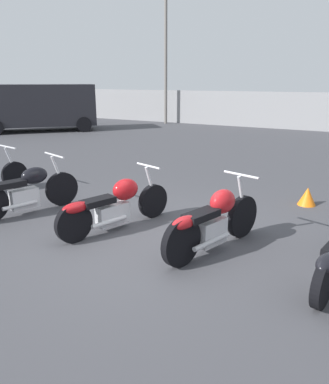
% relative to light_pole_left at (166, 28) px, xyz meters
% --- Properties ---
extents(ground_plane, '(60.00, 60.00, 0.00)m').
position_rel_light_pole_left_xyz_m(ground_plane, '(7.38, -14.00, -4.93)').
color(ground_plane, '#424247').
extents(fence_back, '(40.00, 0.04, 1.79)m').
position_rel_light_pole_left_xyz_m(fence_back, '(7.38, 0.66, -4.04)').
color(fence_back, gray).
rests_on(fence_back, ground_plane).
extents(light_pole_left, '(0.70, 0.35, 8.48)m').
position_rel_light_pole_left_xyz_m(light_pole_left, '(0.00, 0.00, 0.00)').
color(light_pole_left, slate).
rests_on(light_pole_left, ground_plane).
extents(motorcycle_slot_1, '(0.86, 1.95, 1.02)m').
position_rel_light_pole_left_xyz_m(motorcycle_slot_1, '(4.80, -14.11, -4.50)').
color(motorcycle_slot_1, black).
rests_on(motorcycle_slot_1, ground_plane).
extents(motorcycle_slot_2, '(0.88, 2.09, 0.96)m').
position_rel_light_pole_left_xyz_m(motorcycle_slot_2, '(6.65, -13.94, -4.52)').
color(motorcycle_slot_2, black).
rests_on(motorcycle_slot_2, ground_plane).
extents(motorcycle_slot_3, '(0.80, 1.97, 1.02)m').
position_rel_light_pole_left_xyz_m(motorcycle_slot_3, '(8.34, -13.93, -4.49)').
color(motorcycle_slot_3, black).
rests_on(motorcycle_slot_3, ground_plane).
extents(parked_van, '(4.91, 4.94, 2.14)m').
position_rel_light_pole_left_xyz_m(parked_van, '(-3.68, -5.63, -3.74)').
color(parked_van, black).
rests_on(parked_van, ground_plane).
extents(traffic_cone_near, '(0.35, 0.35, 0.35)m').
position_rel_light_pole_left_xyz_m(traffic_cone_near, '(9.19, -11.14, -4.76)').
color(traffic_cone_near, orange).
rests_on(traffic_cone_near, ground_plane).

